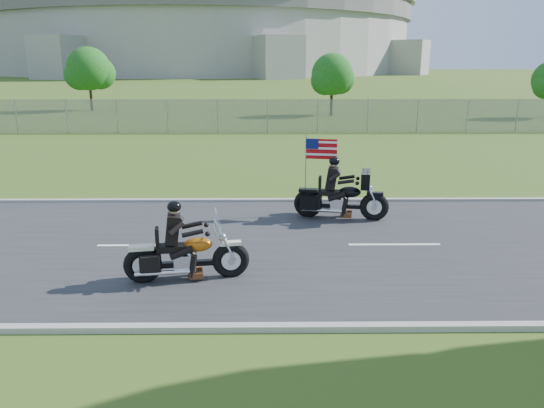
{
  "coord_description": "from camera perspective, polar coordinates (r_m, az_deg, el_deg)",
  "views": [
    {
      "loc": [
        0.95,
        -11.94,
        4.35
      ],
      "look_at": [
        1.07,
        0.0,
        1.06
      ],
      "focal_mm": 35.0,
      "sensor_mm": 36.0,
      "label": 1
    }
  ],
  "objects": [
    {
      "name": "stadium",
      "position": [
        183.49,
        -7.52,
        18.81
      ],
      "size": [
        140.4,
        140.4,
        29.2
      ],
      "color": "#A3A099",
      "rests_on": "ground"
    },
    {
      "name": "fence",
      "position": [
        32.66,
        -11.2,
        9.25
      ],
      "size": [
        60.0,
        0.03,
        2.0
      ],
      "primitive_type": "cube",
      "color": "gray",
      "rests_on": "ground"
    },
    {
      "name": "tree_fence_near",
      "position": [
        42.31,
        6.54,
        13.46
      ],
      "size": [
        3.52,
        3.28,
        4.75
      ],
      "color": "#382316",
      "rests_on": "ground"
    },
    {
      "name": "ground",
      "position": [
        12.74,
        -4.81,
        -4.61
      ],
      "size": [
        420.0,
        420.0,
        0.0
      ],
      "primitive_type": "plane",
      "color": "#3A531A",
      "rests_on": "ground"
    },
    {
      "name": "curb_south",
      "position": [
        9.04,
        -6.69,
        -13.13
      ],
      "size": [
        120.0,
        0.18,
        0.12
      ],
      "primitive_type": "cube",
      "color": "#9E9B93",
      "rests_on": "ground"
    },
    {
      "name": "motorcycle_lead",
      "position": [
        10.78,
        -9.34,
        -5.52
      ],
      "size": [
        2.51,
        0.85,
        1.69
      ],
      "rotation": [
        0.0,
        0.0,
        0.15
      ],
      "color": "black",
      "rests_on": "ground"
    },
    {
      "name": "motorcycle_follow",
      "position": [
        14.8,
        7.4,
        0.61
      ],
      "size": [
        2.62,
        1.06,
        2.2
      ],
      "rotation": [
        0.0,
        0.0,
        -0.19
      ],
      "color": "black",
      "rests_on": "ground"
    },
    {
      "name": "tree_fence_mid",
      "position": [
        48.35,
        -19.04,
        13.37
      ],
      "size": [
        3.96,
        3.69,
        5.3
      ],
      "color": "#382316",
      "rests_on": "ground"
    },
    {
      "name": "curb_north",
      "position": [
        16.59,
        -3.82,
        0.35
      ],
      "size": [
        120.0,
        0.18,
        0.12
      ],
      "primitive_type": "cube",
      "color": "#9E9B93",
      "rests_on": "ground"
    },
    {
      "name": "road",
      "position": [
        12.74,
        -4.81,
        -4.52
      ],
      "size": [
        120.0,
        8.0,
        0.04
      ],
      "primitive_type": "cube",
      "color": "#28282B",
      "rests_on": "ground"
    }
  ]
}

